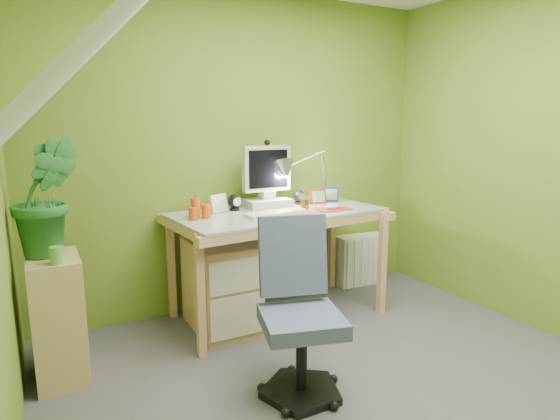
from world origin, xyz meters
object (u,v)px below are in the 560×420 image
desk_lamp (318,165)px  desk (278,264)px  potted_plant (46,197)px  monitor (267,170)px  task_chair (302,321)px  side_ledge (58,318)px  radiator (360,260)px

desk_lamp → desk: bearing=-159.9°
desk_lamp → potted_plant: (-1.94, -0.33, -0.06)m
monitor → task_chair: monitor is taller
monitor → desk_lamp: (0.45, 0.00, 0.01)m
desk → side_ledge: (-1.49, -0.20, -0.04)m
monitor → radiator: size_ratio=1.28×
potted_plant → desk: bearing=5.6°
desk_lamp → radiator: (0.52, 0.09, -0.88)m
desk_lamp → monitor: bearing=178.3°
potted_plant → monitor: bearing=12.4°
side_ledge → task_chair: 1.37m
potted_plant → task_chair: (1.12, -0.84, -0.62)m
side_ledge → potted_plant: 0.68m
desk_lamp → task_chair: desk_lamp is taller
potted_plant → radiator: bearing=9.7°
monitor → task_chair: size_ratio=0.67×
desk → radiator: desk is taller
desk → desk_lamp: bearing=16.0°
desk_lamp → side_ledge: 2.11m
monitor → task_chair: 1.39m
side_ledge → radiator: side_ledge is taller
potted_plant → radiator: potted_plant is taller
monitor → task_chair: (-0.38, -1.17, -0.66)m
radiator → potted_plant: bearing=-166.3°
desk_lamp → side_ledge: size_ratio=0.83×
monitor → radiator: (0.97, 0.09, -0.86)m
potted_plant → task_chair: bearing=-37.0°
monitor → desk_lamp: desk_lamp is taller
side_ledge → radiator: bearing=10.8°
monitor → side_ledge: 1.70m
desk → potted_plant: size_ratio=2.29×
monitor → radiator: bearing=3.9°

